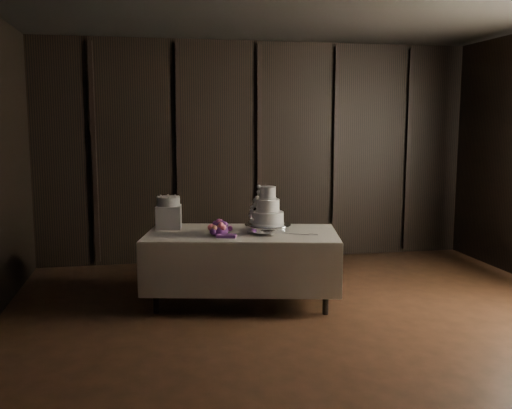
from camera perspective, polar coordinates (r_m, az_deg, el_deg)
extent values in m
cube|color=black|center=(4.89, 8.42, -14.96)|extent=(6.04, 7.04, 0.04)
cube|color=black|center=(7.92, 0.25, 5.25)|extent=(6.04, 0.04, 3.04)
cube|color=beige|center=(6.00, -1.41, -2.83)|extent=(2.15, 1.42, 0.01)
cube|color=white|center=(6.08, -1.40, -6.53)|extent=(1.97, 1.27, 0.71)
cylinder|color=silver|center=(5.96, 1.18, -2.41)|extent=(0.63, 0.63, 0.09)
cylinder|color=white|center=(5.94, 1.18, -1.36)|extent=(0.33, 0.33, 0.13)
cylinder|color=white|center=(5.92, 1.19, -0.10)|extent=(0.24, 0.24, 0.13)
cylinder|color=white|center=(5.90, 1.19, 1.17)|extent=(0.17, 0.17, 0.13)
cube|color=white|center=(6.26, -8.72, -1.25)|extent=(0.29, 0.29, 0.25)
cylinder|color=white|center=(6.23, -8.75, 0.33)|extent=(0.31, 0.31, 0.10)
cube|color=silver|center=(5.86, 3.99, -2.98)|extent=(0.34, 0.19, 0.01)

